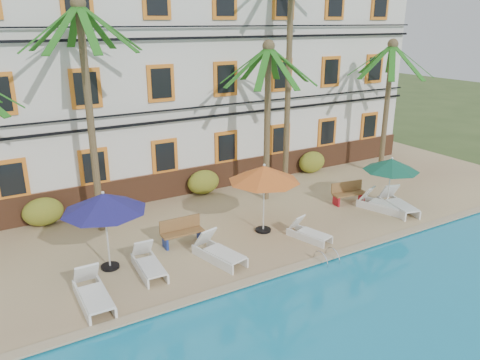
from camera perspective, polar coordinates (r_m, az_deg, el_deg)
ground at (r=16.09m, az=5.75°, el=-9.72°), size 100.00×100.00×0.00m
pool_deck at (r=19.87m, az=-2.73°, el=-3.47°), size 30.00×12.00×0.25m
pool_coping at (r=15.33m, az=7.79°, el=-10.15°), size 30.00×0.35×0.06m
hotel_building at (r=23.03m, az=-8.89°, el=12.93°), size 25.40×6.44×10.22m
palm_b at (r=16.95m, az=-18.14°, el=10.52°), size 4.00×4.00×8.20m
palm_c at (r=19.46m, az=3.39°, el=9.78°), size 4.00×4.00×6.72m
palm_d at (r=21.18m, az=6.04°, el=15.75°), size 4.00×4.00×10.11m
palm_e at (r=24.13m, az=17.64°, el=10.58°), size 4.00×4.00×6.63m
shrub_left at (r=19.27m, az=-22.89°, el=-3.59°), size 1.50×0.90×1.10m
shrub_mid at (r=21.03m, az=-4.48°, el=-0.26°), size 1.50×0.90×1.10m
shrub_right at (r=24.22m, az=8.74°, el=2.17°), size 1.50×0.90×1.10m
umbrella_blue at (r=14.70m, az=-16.27°, el=-2.69°), size 2.59×2.59×2.59m
umbrella_red at (r=16.70m, az=2.96°, el=0.74°), size 2.62×2.62×2.62m
umbrella_green at (r=19.76m, az=17.97°, el=1.75°), size 2.25×2.25×2.25m
lounger_a at (r=13.82m, az=-17.50°, el=-13.05°), size 0.75×2.06×0.97m
lounger_b at (r=14.97m, az=-11.08°, el=-9.98°), size 0.77×1.90×0.88m
lounger_c at (r=15.39m, az=-2.65°, el=-8.70°), size 1.16×2.10×0.94m
lounger_d at (r=16.97m, az=8.34°, el=-6.35°), size 1.01×1.73×0.77m
lounger_e at (r=20.13m, az=16.70°, el=-2.72°), size 1.24×1.99×0.89m
lounger_f at (r=20.24m, az=18.65°, el=-2.74°), size 1.22×2.16×0.97m
bench_left at (r=16.52m, az=-7.11°, el=-6.18°), size 1.51×0.51×0.93m
bench_right at (r=20.49m, az=13.11°, el=-1.48°), size 1.56×0.70×0.93m
pool_ladder at (r=15.77m, az=10.50°, el=-9.56°), size 0.54×0.74×0.74m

